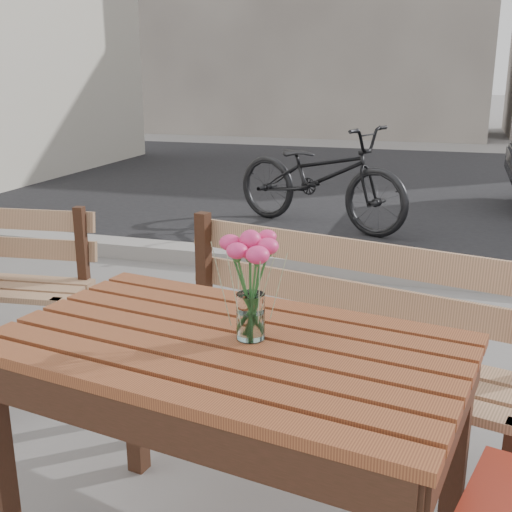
{
  "coord_description": "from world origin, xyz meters",
  "views": [
    {
      "loc": [
        0.36,
        -1.59,
        1.49
      ],
      "look_at": [
        -0.13,
        0.01,
        1.0
      ],
      "focal_mm": 45.0,
      "sensor_mm": 36.0,
      "label": 1
    }
  ],
  "objects": [
    {
      "name": "main_bench",
      "position": [
        0.0,
        0.66,
        0.56
      ],
      "size": [
        1.55,
        0.78,
        0.93
      ],
      "rotation": [
        0.0,
        0.0,
        -0.24
      ],
      "color": "#8F684A",
      "rests_on": "ground"
    },
    {
      "name": "bicycle",
      "position": [
        -0.85,
        4.46,
        0.5
      ],
      "size": [
        2.0,
        1.31,
        0.99
      ],
      "primitive_type": "imported",
      "rotation": [
        0.0,
        0.0,
        1.2
      ],
      "color": "black",
      "rests_on": "ground"
    },
    {
      "name": "street",
      "position": [
        0.0,
        5.06,
        0.03
      ],
      "size": [
        30.0,
        8.12,
        0.12
      ],
      "color": "black",
      "rests_on": "ground"
    },
    {
      "name": "main_vase",
      "position": [
        -0.13,
        -0.04,
        0.97
      ],
      "size": [
        0.17,
        0.17,
        0.31
      ],
      "color": "white",
      "rests_on": "main_table"
    },
    {
      "name": "main_table",
      "position": [
        -0.19,
        -0.06,
        0.65
      ],
      "size": [
        1.37,
        0.94,
        0.78
      ],
      "rotation": [
        0.0,
        0.0,
        -0.17
      ],
      "color": "brown",
      "rests_on": "ground"
    }
  ]
}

